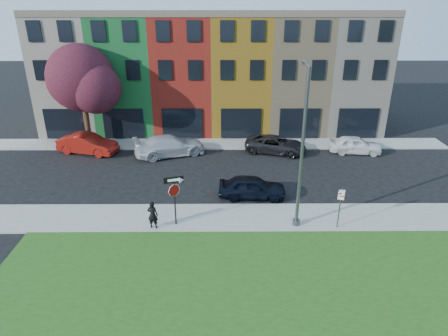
{
  "coord_description": "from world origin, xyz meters",
  "views": [
    {
      "loc": [
        -1.66,
        -16.54,
        11.77
      ],
      "look_at": [
        -1.52,
        4.0,
        2.7
      ],
      "focal_mm": 32.0,
      "sensor_mm": 36.0,
      "label": 1
    }
  ],
  "objects_px": {
    "stop_sign": "(174,191)",
    "street_lamp": "(302,150)",
    "sedan_near": "(252,187)",
    "man": "(153,215)"
  },
  "relations": [
    {
      "from": "man",
      "to": "sedan_near",
      "type": "relative_size",
      "value": 0.37
    },
    {
      "from": "stop_sign",
      "to": "sedan_near",
      "type": "xyz_separation_m",
      "value": [
        4.4,
        3.34,
        -1.45
      ]
    },
    {
      "from": "stop_sign",
      "to": "sedan_near",
      "type": "height_order",
      "value": "stop_sign"
    },
    {
      "from": "man",
      "to": "sedan_near",
      "type": "xyz_separation_m",
      "value": [
        5.57,
        3.67,
        -0.2
      ]
    },
    {
      "from": "stop_sign",
      "to": "street_lamp",
      "type": "bearing_deg",
      "value": -15.26
    },
    {
      "from": "stop_sign",
      "to": "street_lamp",
      "type": "height_order",
      "value": "street_lamp"
    },
    {
      "from": "sedan_near",
      "to": "man",
      "type": "bearing_deg",
      "value": 126.51
    },
    {
      "from": "stop_sign",
      "to": "man",
      "type": "bearing_deg",
      "value": 179.31
    },
    {
      "from": "sedan_near",
      "to": "stop_sign",
      "type": "bearing_deg",
      "value": 130.37
    },
    {
      "from": "sedan_near",
      "to": "street_lamp",
      "type": "bearing_deg",
      "value": -142.6
    }
  ]
}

